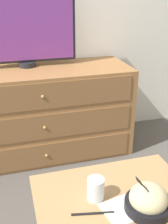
{
  "coord_description": "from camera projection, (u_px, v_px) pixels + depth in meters",
  "views": [
    {
      "loc": [
        -0.1,
        -2.47,
        1.35
      ],
      "look_at": [
        0.24,
        -1.28,
        0.79
      ],
      "focal_mm": 45.0,
      "sensor_mm": 36.0,
      "label": 1
    }
  ],
  "objects": [
    {
      "name": "coffee_table",
      "position": [
        114.0,
        211.0,
        1.31
      ],
      "size": [
        0.72,
        0.51,
        0.48
      ],
      "color": "tan",
      "rests_on": "ground_plane"
    },
    {
      "name": "takeout_bowl",
      "position": [
        148.0,
        201.0,
        1.18
      ],
      "size": [
        0.2,
        0.2,
        0.19
      ],
      "color": "black",
      "rests_on": "coffee_table"
    },
    {
      "name": "ground_plane",
      "position": [
        25.0,
        136.0,
        2.75
      ],
      "size": [
        12.0,
        12.0,
        0.0
      ],
      "primitive_type": "plane",
      "color": "#56514C"
    },
    {
      "name": "tv",
      "position": [
        24.0,
        27.0,
        2.16
      ],
      "size": [
        0.81,
        0.14,
        0.6
      ],
      "color": "#232328",
      "rests_on": "dresser"
    },
    {
      "name": "drink_cup",
      "position": [
        96.0,
        190.0,
        1.24
      ],
      "size": [
        0.08,
        0.08,
        0.1
      ],
      "color": "white",
      "rests_on": "coffee_table"
    },
    {
      "name": "napkin",
      "position": [
        121.0,
        210.0,
        1.19
      ],
      "size": [
        0.18,
        0.18,
        0.0
      ],
      "color": "silver",
      "rests_on": "coffee_table"
    },
    {
      "name": "knife",
      "position": [
        93.0,
        213.0,
        1.17
      ],
      "size": [
        0.18,
        0.05,
        0.01
      ],
      "color": "black",
      "rests_on": "coffee_table"
    },
    {
      "name": "dresser",
      "position": [
        40.0,
        113.0,
        2.36
      ],
      "size": [
        1.5,
        0.57,
        0.75
      ],
      "color": "#9E6B3D",
      "rests_on": "ground_plane"
    }
  ]
}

